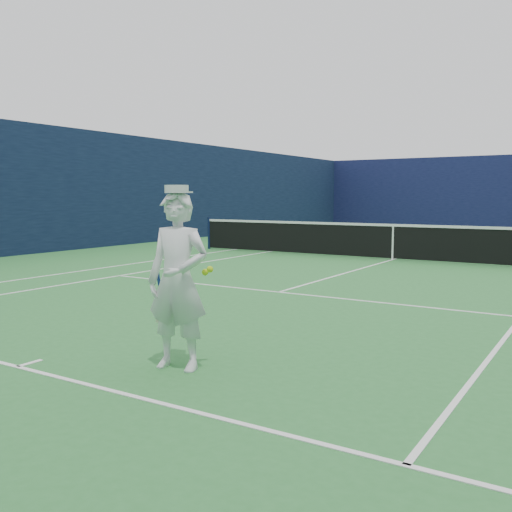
{
  "coord_description": "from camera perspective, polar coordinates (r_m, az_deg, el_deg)",
  "views": [
    {
      "loc": [
        5.19,
        -15.46,
        1.78
      ],
      "look_at": [
        1.45,
        -9.51,
        1.04
      ],
      "focal_mm": 40.0,
      "sensor_mm": 36.0,
      "label": 1
    }
  ],
  "objects": [
    {
      "name": "ground",
      "position": [
        16.4,
        13.48,
        -0.38
      ],
      "size": [
        80.0,
        80.0,
        0.0
      ],
      "primitive_type": "plane",
      "color": "#2C7434",
      "rests_on": "ground"
    },
    {
      "name": "tennis_player",
      "position": [
        5.87,
        -7.82,
        -2.43
      ],
      "size": [
        0.84,
        0.56,
        1.89
      ],
      "rotation": [
        0.0,
        0.0,
        0.19
      ],
      "color": "white",
      "rests_on": "ground"
    },
    {
      "name": "court_markings",
      "position": [
        16.4,
        13.48,
        -0.36
      ],
      "size": [
        11.03,
        23.83,
        0.01
      ],
      "color": "white",
      "rests_on": "ground"
    },
    {
      "name": "tennis_net",
      "position": [
        16.35,
        13.53,
        1.56
      ],
      "size": [
        12.88,
        0.09,
        1.07
      ],
      "color": "#141E4C",
      "rests_on": "ground"
    },
    {
      "name": "windscreen_fence",
      "position": [
        16.31,
        13.66,
        6.62
      ],
      "size": [
        20.12,
        36.12,
        4.0
      ],
      "color": "#10143C",
      "rests_on": "ground"
    }
  ]
}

